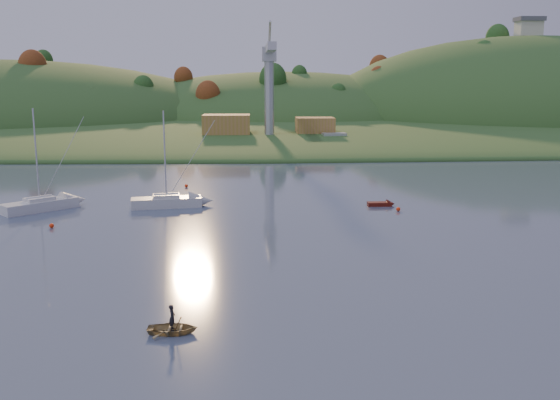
{
  "coord_description": "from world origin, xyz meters",
  "views": [
    {
      "loc": [
        -2.86,
        -24.47,
        15.58
      ],
      "look_at": [
        0.19,
        35.62,
        3.8
      ],
      "focal_mm": 40.0,
      "sensor_mm": 36.0,
      "label": 1
    }
  ],
  "objects_px": {
    "sailboat_near": "(40,204)",
    "sailboat_far": "(166,201)",
    "canoe": "(173,329)",
    "red_tender": "(385,204)"
  },
  "relations": [
    {
      "from": "sailboat_near",
      "to": "sailboat_far",
      "type": "relative_size",
      "value": 1.03
    },
    {
      "from": "sailboat_near",
      "to": "canoe",
      "type": "distance_m",
      "value": 42.71
    },
    {
      "from": "sailboat_near",
      "to": "sailboat_far",
      "type": "distance_m",
      "value": 14.91
    },
    {
      "from": "sailboat_near",
      "to": "sailboat_far",
      "type": "bearing_deg",
      "value": -37.06
    },
    {
      "from": "red_tender",
      "to": "canoe",
      "type": "bearing_deg",
      "value": -120.65
    },
    {
      "from": "sailboat_far",
      "to": "red_tender",
      "type": "xyz_separation_m",
      "value": [
        26.96,
        -0.69,
        -0.52
      ]
    },
    {
      "from": "red_tender",
      "to": "sailboat_far",
      "type": "bearing_deg",
      "value": 177.3
    },
    {
      "from": "sailboat_far",
      "to": "red_tender",
      "type": "relative_size",
      "value": 3.43
    },
    {
      "from": "sailboat_far",
      "to": "red_tender",
      "type": "bearing_deg",
      "value": -10.48
    },
    {
      "from": "canoe",
      "to": "sailboat_far",
      "type": "bearing_deg",
      "value": 9.05
    }
  ]
}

